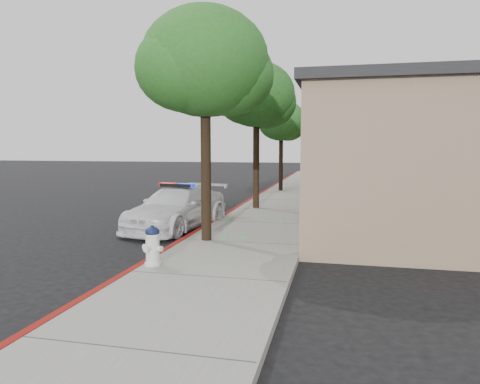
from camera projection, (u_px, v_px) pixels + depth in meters
name	position (u px, v px, depth m)	size (l,w,h in m)	color
ground	(180.00, 245.00, 11.41)	(120.00, 120.00, 0.00)	black
sidewalk	(260.00, 224.00, 13.96)	(3.20, 60.00, 0.15)	gray
red_curb	(214.00, 222.00, 14.29)	(0.14, 60.00, 0.16)	maroon
clapboard_building	(403.00, 157.00, 18.44)	(7.30, 20.89, 4.24)	#886F59
police_car	(177.00, 208.00, 13.63)	(2.50, 4.74, 1.43)	silver
fire_hydrant	(152.00, 245.00, 8.85)	(0.47, 0.41, 0.82)	silver
street_tree_near	(205.00, 67.00, 10.85)	(3.34, 3.22, 5.89)	black
street_tree_mid	(257.00, 98.00, 16.84)	(3.01, 3.07, 5.70)	black
street_tree_far	(282.00, 123.00, 23.70)	(2.65, 2.73, 4.96)	black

